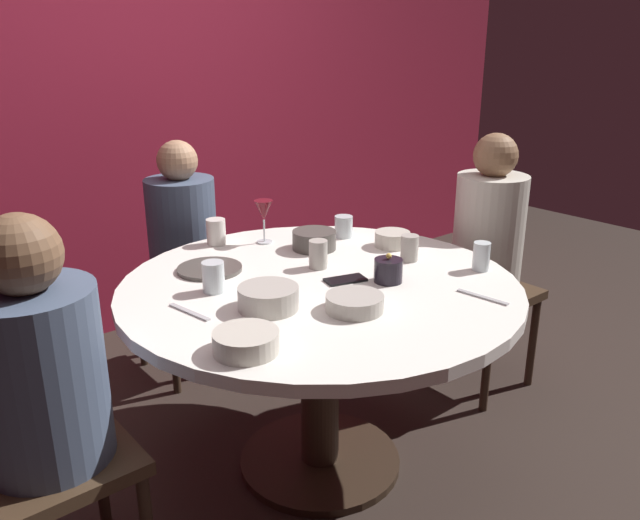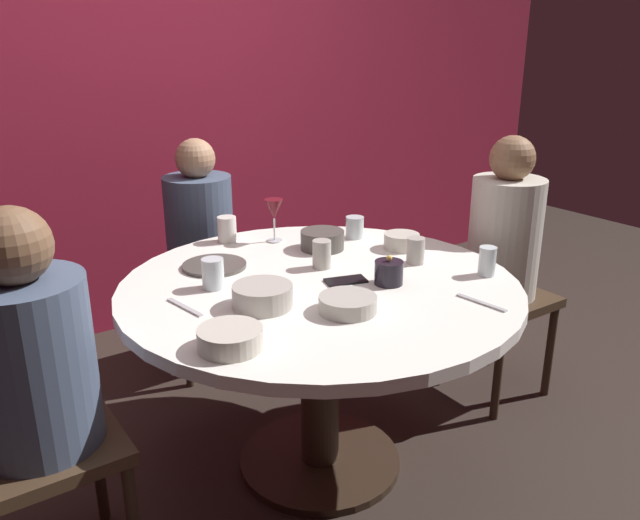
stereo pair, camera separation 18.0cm
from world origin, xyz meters
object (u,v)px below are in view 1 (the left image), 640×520
at_px(seated_diner_left, 40,377).
at_px(wine_glass, 264,212).
at_px(bowl_rice_portion, 246,342).
at_px(bowl_small_white, 314,240).
at_px(cup_far_edge, 318,254).
at_px(bowl_salad_center, 392,239).
at_px(cup_by_right_diner, 213,277).
at_px(cup_near_candle, 410,248).
at_px(cup_beside_wine, 344,227).
at_px(seated_diner_back, 182,232).
at_px(candle_holder, 388,270).
at_px(dining_table, 320,321).
at_px(dinner_plate, 210,269).
at_px(seated_diner_right, 488,236).
at_px(cup_by_left_diner, 481,256).
at_px(cup_center_front, 216,232).
at_px(bowl_sauce_side, 268,298).
at_px(cell_phone, 345,280).
at_px(bowl_serving_large, 355,303).

relative_size(seated_diner_left, wine_glass, 6.47).
bearing_deg(bowl_rice_portion, seated_diner_left, 149.73).
bearing_deg(bowl_small_white, cup_far_edge, -125.44).
xyz_separation_m(bowl_salad_center, cup_by_right_diner, (-0.79, 0.04, 0.02)).
height_order(cup_near_candle, cup_beside_wine, cup_near_candle).
xyz_separation_m(seated_diner_back, candle_holder, (0.18, -1.12, 0.09)).
height_order(dining_table, dinner_plate, dinner_plate).
height_order(bowl_small_white, cup_beside_wine, cup_beside_wine).
bearing_deg(seated_diner_back, cup_beside_wine, 32.51).
bearing_deg(cup_far_edge, seated_diner_right, -7.63).
xyz_separation_m(bowl_salad_center, cup_by_left_diner, (0.05, -0.39, 0.02)).
xyz_separation_m(dining_table, cup_near_candle, (0.40, -0.04, 0.20)).
height_order(dinner_plate, cup_near_candle, cup_near_candle).
height_order(cup_by_right_diner, cup_center_front, cup_center_front).
bearing_deg(cup_center_front, bowl_sauce_side, -107.96).
height_order(candle_holder, bowl_small_white, candle_holder).
height_order(seated_diner_right, cup_center_front, seated_diner_right).
height_order(seated_diner_right, cup_beside_wine, seated_diner_right).
distance_m(bowl_salad_center, cup_center_front, 0.71).
bearing_deg(cup_near_candle, cup_beside_wine, 88.52).
height_order(bowl_salad_center, cup_beside_wine, cup_beside_wine).
height_order(dining_table, bowl_sauce_side, bowl_sauce_side).
bearing_deg(cell_phone, bowl_serving_large, -19.54).
height_order(seated_diner_right, cup_far_edge, seated_diner_right).
xyz_separation_m(wine_glass, bowl_rice_portion, (-0.59, -0.75, -0.10)).
bearing_deg(cup_near_candle, seated_diner_left, 178.22).
distance_m(candle_holder, cell_phone, 0.15).
bearing_deg(bowl_serving_large, seated_diner_left, 163.75).
xyz_separation_m(cell_phone, bowl_salad_center, (0.40, 0.16, 0.03)).
height_order(seated_diner_back, cup_beside_wine, seated_diner_back).
xyz_separation_m(dining_table, bowl_serving_large, (-0.07, -0.25, 0.17)).
distance_m(candle_holder, cup_near_candle, 0.24).
bearing_deg(dinner_plate, cup_by_right_diner, -116.48).
bearing_deg(cup_far_edge, wine_glass, 86.60).
bearing_deg(candle_holder, cup_far_edge, 110.04).
distance_m(cell_phone, bowl_small_white, 0.37).
distance_m(bowl_small_white, cup_near_candle, 0.38).
relative_size(wine_glass, bowl_sauce_side, 0.94).
height_order(seated_diner_right, cup_by_right_diner, seated_diner_right).
relative_size(dining_table, wine_glass, 7.76).
bearing_deg(cup_near_candle, cup_by_right_diner, 164.60).
relative_size(bowl_salad_center, cup_by_left_diner, 1.35).
bearing_deg(wine_glass, bowl_rice_portion, -127.99).
relative_size(seated_diner_right, bowl_serving_large, 6.46).
bearing_deg(seated_diner_back, cup_center_front, -7.46).
bearing_deg(dining_table, seated_diner_left, 180.00).
height_order(dining_table, bowl_serving_large, bowl_serving_large).
relative_size(wine_glass, cell_phone, 1.26).
height_order(bowl_serving_large, cup_beside_wine, cup_beside_wine).
distance_m(seated_diner_back, seated_diner_right, 1.36).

